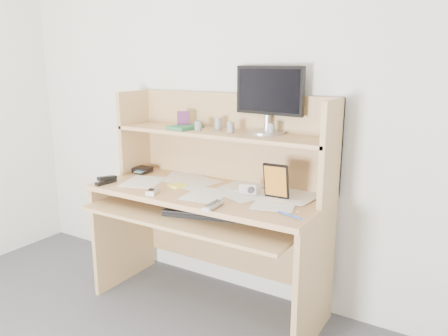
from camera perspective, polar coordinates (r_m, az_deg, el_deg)
The scene contains 19 objects.
back_wall at distance 2.75m, azimuth 1.39°, elevation 8.75°, with size 3.60×0.04×2.50m, color silver.
desk at distance 2.65m, azimuth -1.28°, elevation -3.67°, with size 1.40×0.70×1.30m.
paper_clutter at distance 2.57m, azimuth -2.26°, elevation -2.87°, with size 1.32×0.54×0.01m, color silver.
keyboard at distance 2.45m, azimuth -2.17°, elevation -5.81°, with size 0.51×0.30×0.03m.
tv_remote at distance 2.26m, azimuth -1.43°, elevation -4.89°, with size 0.05×0.17×0.02m, color #AFB0AA.
flip_phone at distance 2.53m, azimuth -9.31°, elevation -2.94°, with size 0.05×0.10×0.02m, color silver.
stapler at distance 2.80m, azimuth -15.18°, elevation -1.47°, with size 0.04×0.14×0.04m, color black.
wallet at distance 3.04m, azimuth -10.67°, elevation -0.18°, with size 0.12×0.10×0.03m, color black.
sticky_note_pad at distance 2.67m, azimuth -6.12°, elevation -2.29°, with size 0.09×0.09×0.01m, color yellow.
digital_camera at distance 2.48m, azimuth 3.16°, elevation -2.74°, with size 0.10×0.04×0.06m, color silver.
game_case at distance 2.39m, azimuth 6.83°, elevation -1.71°, with size 0.14×0.02×0.20m, color black.
blue_pen at distance 2.15m, azimuth 8.60°, elevation -6.11°, with size 0.01×0.01×0.15m, color blue.
card_box at distance 2.79m, azimuth -5.34°, elevation 6.34°, with size 0.07×0.02×0.10m, color maroon.
shelf_book at distance 2.74m, azimuth -5.14°, elevation 5.35°, with size 0.14×0.20×0.02m, color #317A44.
chip_stack_a at distance 2.57m, azimuth 0.87°, elevation 5.33°, with size 0.05×0.05×0.06m, color black.
chip_stack_b at distance 2.68m, azimuth -0.76°, elevation 5.78°, with size 0.05×0.05×0.07m, color white.
chip_stack_c at distance 2.67m, azimuth -3.39°, elevation 5.54°, with size 0.05×0.05×0.06m, color black.
chip_stack_d at distance 2.49m, azimuth 6.17°, elevation 5.07°, with size 0.04×0.04×0.07m, color silver.
monitor at distance 2.55m, azimuth 5.85°, elevation 9.13°, with size 0.44×0.22×0.38m.
Camera 1 is at (1.38, -0.57, 1.48)m, focal length 35.00 mm.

